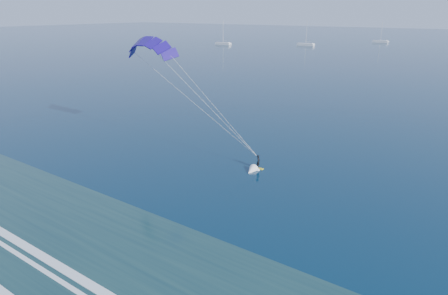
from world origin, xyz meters
TOP-DOWN VIEW (x-y plane):
  - kitesurfer_rig at (-5.97, 32.63)m, footprint 20.99×4.34m
  - sailboat_0 at (-103.04, 174.03)m, footprint 9.06×2.40m
  - sailboat_1 at (-65.03, 194.39)m, footprint 9.08×2.40m
  - sailboat_2 at (-39.39, 238.43)m, footprint 8.44×2.40m

SIDE VIEW (x-z plane):
  - sailboat_2 at x=-39.39m, z-range -5.03..6.39m
  - sailboat_0 at x=-103.04m, z-range -5.45..6.82m
  - sailboat_1 at x=-65.03m, z-range -5.52..6.90m
  - kitesurfer_rig at x=-5.97m, z-range 0.32..15.70m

